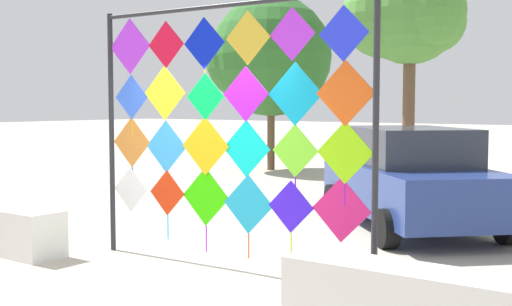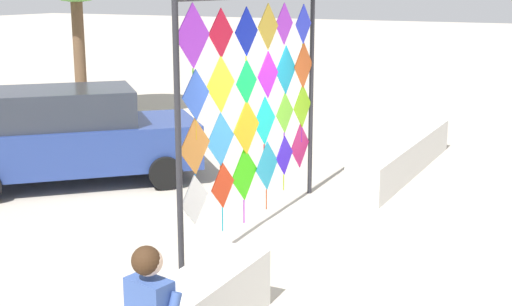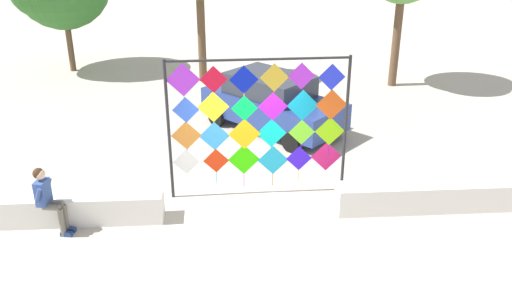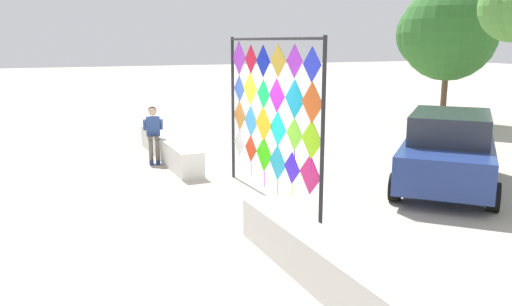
# 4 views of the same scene
# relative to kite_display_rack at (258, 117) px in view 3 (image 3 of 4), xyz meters

# --- Properties ---
(ground) EXTENTS (120.00, 120.00, 0.00)m
(ground) POSITION_rel_kite_display_rack_xyz_m (-0.23, -0.61, -1.90)
(ground) COLOR #ADA393
(plaza_ledge_left) EXTENTS (4.60, 0.57, 0.62)m
(plaza_ledge_left) POSITION_rel_kite_display_rack_xyz_m (-4.41, -0.97, -1.59)
(plaza_ledge_left) COLOR silver
(plaza_ledge_left) RESTS_ON ground
(plaza_ledge_right) EXTENTS (4.60, 0.57, 0.62)m
(plaza_ledge_right) POSITION_rel_kite_display_rack_xyz_m (3.94, -0.97, -1.59)
(plaza_ledge_right) COLOR silver
(plaza_ledge_right) RESTS_ON ground
(kite_display_rack) EXTENTS (4.00, 0.13, 3.25)m
(kite_display_rack) POSITION_rel_kite_display_rack_xyz_m (0.00, 0.00, 0.00)
(kite_display_rack) COLOR #232328
(kite_display_rack) RESTS_ON ground
(seated_vendor) EXTENTS (0.67, 0.55, 1.47)m
(seated_vendor) POSITION_rel_kite_display_rack_xyz_m (-4.33, -1.39, -1.04)
(seated_vendor) COLOR #666056
(seated_vendor) RESTS_ON ground
(parked_car) EXTENTS (4.25, 4.29, 1.64)m
(parked_car) POSITION_rel_kite_display_rack_xyz_m (0.69, 3.97, -1.07)
(parked_car) COLOR navy
(parked_car) RESTS_ON ground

